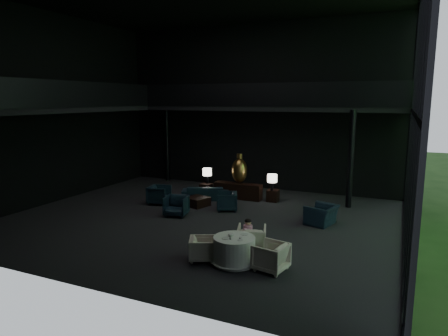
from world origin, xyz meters
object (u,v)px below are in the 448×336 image
at_px(table_lamp_left, 207,173).
at_px(window_armchair, 322,212).
at_px(side_table_right, 273,196).
at_px(console, 238,191).
at_px(sofa, 205,190).
at_px(lounge_armchair_west, 159,193).
at_px(lounge_armchair_east, 227,200).
at_px(child, 248,228).
at_px(bronze_urn, 239,170).
at_px(table_lamp_right, 272,179).
at_px(dining_chair_east, 271,255).
at_px(dining_chair_north, 252,236).
at_px(lounge_armchair_south, 176,204).
at_px(dining_chair_west, 202,249).
at_px(side_table_left, 206,189).
at_px(dining_table, 234,252).

distance_m(table_lamp_left, window_armchair, 6.24).
height_order(side_table_right, window_armchair, window_armchair).
height_order(console, sofa, sofa).
bearing_deg(lounge_armchair_west, lounge_armchair_east, -97.39).
relative_size(sofa, child, 3.59).
distance_m(lounge_armchair_east, window_armchair, 3.82).
relative_size(bronze_urn, sofa, 0.64).
height_order(bronze_urn, table_lamp_right, bronze_urn).
xyz_separation_m(table_lamp_right, lounge_armchair_east, (-1.27, -1.94, -0.60)).
bearing_deg(lounge_armchair_west, dining_chair_east, -137.23).
bearing_deg(bronze_urn, console, -90.00).
height_order(window_armchair, dining_chair_north, window_armchair).
relative_size(sofa, lounge_armchair_south, 2.20).
height_order(dining_chair_east, child, child).
distance_m(table_lamp_left, lounge_armchair_south, 3.66).
distance_m(table_lamp_right, dining_chair_west, 6.86).
xyz_separation_m(lounge_armchair_west, child, (5.40, -3.61, 0.26)).
bearing_deg(side_table_left, window_armchair, -21.44).
height_order(table_lamp_left, window_armchair, table_lamp_left).
relative_size(side_table_left, lounge_armchair_east, 0.63).
xyz_separation_m(lounge_armchair_west, dining_chair_east, (6.38, -4.50, -0.06)).
height_order(lounge_armchair_west, window_armchair, lounge_armchair_west).
xyz_separation_m(bronze_urn, dining_chair_east, (3.67, -6.91, -0.84)).
bearing_deg(dining_chair_west, console, -10.53).
relative_size(lounge_armchair_east, dining_table, 0.67).
bearing_deg(console, side_table_left, -179.81).
xyz_separation_m(side_table_right, dining_table, (1.03, -6.86, 0.07)).
xyz_separation_m(console, side_table_left, (-1.60, -0.01, -0.08)).
xyz_separation_m(table_lamp_left, child, (4.29, -5.96, -0.31)).
xyz_separation_m(bronze_urn, side_table_right, (1.60, -0.04, -1.00)).
height_order(table_lamp_left, child, table_lamp_left).
relative_size(table_lamp_right, lounge_armchair_south, 0.76).
relative_size(side_table_right, dining_chair_east, 0.62).
bearing_deg(dining_chair_west, dining_table, -106.05).
bearing_deg(side_table_left, child, -53.63).
xyz_separation_m(side_table_left, dining_chair_east, (5.27, -6.72, 0.15)).
bearing_deg(window_armchair, lounge_armchair_east, -78.95).
distance_m(side_table_right, child, 6.08).
relative_size(side_table_left, sofa, 0.26).
bearing_deg(lounge_armchair_west, dining_table, -142.09).
relative_size(side_table_right, dining_chair_west, 0.80).
distance_m(side_table_left, window_armchair, 6.17).
height_order(side_table_right, lounge_armchair_west, lounge_armchair_west).
height_order(bronze_urn, side_table_left, bronze_urn).
distance_m(console, table_lamp_left, 1.75).
bearing_deg(lounge_armchair_east, lounge_armchair_south, -68.01).
distance_m(table_lamp_left, dining_chair_east, 8.67).
bearing_deg(side_table_right, table_lamp_right, -90.00).
height_order(console, dining_chair_east, dining_chair_east).
height_order(lounge_armchair_south, dining_chair_west, lounge_armchair_south).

